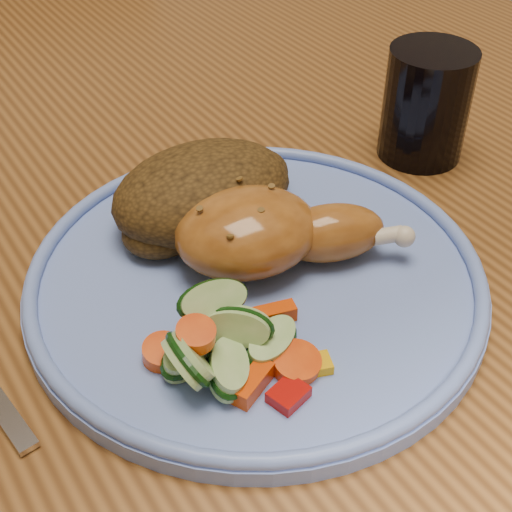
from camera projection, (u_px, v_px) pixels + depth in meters
name	position (u px, v px, depth m)	size (l,w,h in m)	color
dining_table	(318.00, 277.00, 0.62)	(0.90, 1.40, 0.75)	brown
chair_far	(74.00, 136.00, 1.13)	(0.42, 0.42, 0.91)	#4C2D16
plate	(256.00, 280.00, 0.48)	(0.31, 0.31, 0.01)	#6A88DC
plate_rim	(256.00, 267.00, 0.47)	(0.31, 0.31, 0.01)	#6A88DC
chicken_leg	(268.00, 232.00, 0.47)	(0.15, 0.11, 0.05)	#A76223
rice_pilaf	(206.00, 192.00, 0.51)	(0.15, 0.10, 0.06)	#4A3112
vegetable_pile	(221.00, 345.00, 0.41)	(0.10, 0.10, 0.05)	#A50A05
drinking_glass	(426.00, 104.00, 0.58)	(0.07, 0.07, 0.09)	black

